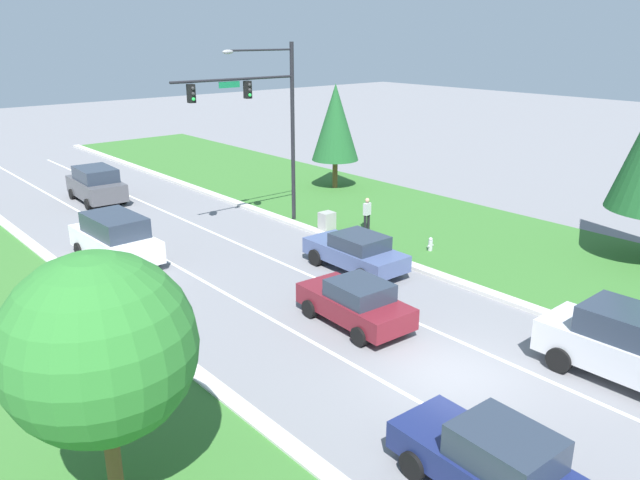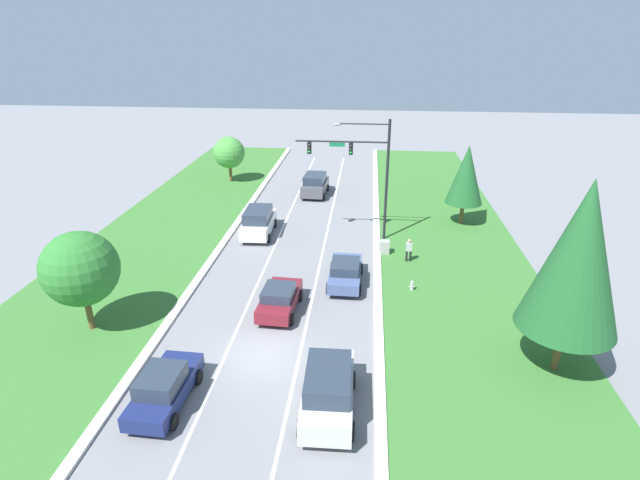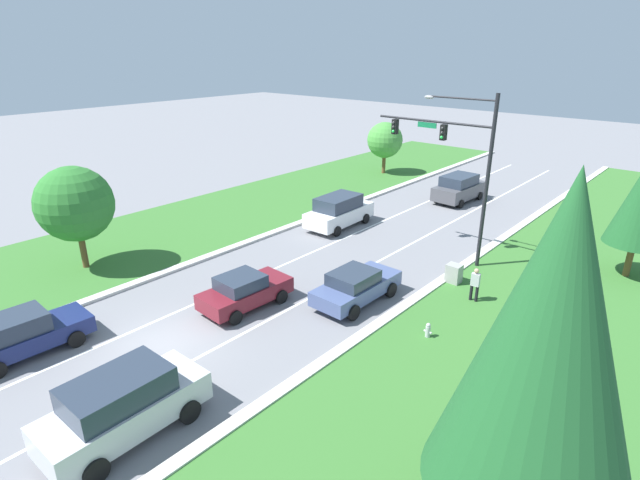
% 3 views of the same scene
% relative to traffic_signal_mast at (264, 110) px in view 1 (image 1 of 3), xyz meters
% --- Properties ---
extents(ground_plane, '(160.00, 160.00, 0.00)m').
position_rel_traffic_signal_mast_xyz_m(ground_plane, '(-4.42, -15.19, -5.84)').
color(ground_plane, slate).
extents(curb_strip_right, '(0.50, 90.00, 0.15)m').
position_rel_traffic_signal_mast_xyz_m(curb_strip_right, '(1.23, -15.19, -5.77)').
color(curb_strip_right, beige).
rests_on(curb_strip_right, ground_plane).
extents(curb_strip_left, '(0.50, 90.00, 0.15)m').
position_rel_traffic_signal_mast_xyz_m(curb_strip_left, '(-10.07, -15.19, -5.77)').
color(curb_strip_left, beige).
rests_on(curb_strip_left, ground_plane).
extents(grass_verge_right, '(10.00, 90.00, 0.08)m').
position_rel_traffic_signal_mast_xyz_m(grass_verge_right, '(6.48, -15.19, -5.80)').
color(grass_verge_right, '#38702D').
rests_on(grass_verge_right, ground_plane).
extents(lane_stripe_inner_left, '(0.14, 81.00, 0.01)m').
position_rel_traffic_signal_mast_xyz_m(lane_stripe_inner_left, '(-6.22, -15.19, -5.84)').
color(lane_stripe_inner_left, white).
rests_on(lane_stripe_inner_left, ground_plane).
extents(lane_stripe_inner_right, '(0.14, 81.00, 0.01)m').
position_rel_traffic_signal_mast_xyz_m(lane_stripe_inner_right, '(-2.62, -15.19, -5.84)').
color(lane_stripe_inner_right, white).
rests_on(lane_stripe_inner_right, ground_plane).
extents(traffic_signal_mast, '(6.67, 0.41, 8.95)m').
position_rel_traffic_signal_mast_xyz_m(traffic_signal_mast, '(0.00, 0.00, 0.00)').
color(traffic_signal_mast, black).
rests_on(traffic_signal_mast, ground_plane).
extents(silver_suv, '(2.29, 4.96, 2.11)m').
position_rel_traffic_signal_mast_xyz_m(silver_suv, '(-0.93, -18.62, -4.75)').
color(silver_suv, silver).
rests_on(silver_suv, ground_plane).
extents(burgundy_sedan, '(2.20, 4.30, 1.58)m').
position_rel_traffic_signal_mast_xyz_m(burgundy_sedan, '(-4.28, -10.99, -5.05)').
color(burgundy_sedan, maroon).
rests_on(burgundy_sedan, ground_plane).
extents(white_suv, '(2.33, 5.10, 2.06)m').
position_rel_traffic_signal_mast_xyz_m(white_suv, '(-7.84, 0.15, -4.80)').
color(white_suv, white).
rests_on(white_suv, ground_plane).
extents(slate_blue_sedan, '(2.13, 4.62, 1.58)m').
position_rel_traffic_signal_mast_xyz_m(slate_blue_sedan, '(-0.79, -7.34, -5.03)').
color(slate_blue_sedan, '#475684').
rests_on(slate_blue_sedan, ground_plane).
extents(graphite_suv, '(2.44, 4.74, 2.02)m').
position_rel_traffic_signal_mast_xyz_m(graphite_suv, '(-4.57, 10.45, -4.82)').
color(graphite_suv, '#4C4C51').
rests_on(graphite_suv, ground_plane).
extents(navy_sedan, '(2.12, 4.55, 1.71)m').
position_rel_traffic_signal_mast_xyz_m(navy_sedan, '(-7.80, -18.89, -5.00)').
color(navy_sedan, navy).
rests_on(navy_sedan, ground_plane).
extents(utility_cabinet, '(0.70, 0.60, 1.01)m').
position_rel_traffic_signal_mast_xyz_m(utility_cabinet, '(1.72, -2.66, -5.34)').
color(utility_cabinet, '#9E9E99').
rests_on(utility_cabinet, ground_plane).
extents(pedestrian, '(0.40, 0.26, 1.69)m').
position_rel_traffic_signal_mast_xyz_m(pedestrian, '(3.32, -3.82, -4.91)').
color(pedestrian, black).
rests_on(pedestrian, ground_plane).
extents(fire_hydrant, '(0.34, 0.20, 0.70)m').
position_rel_traffic_signal_mast_xyz_m(fire_hydrant, '(3.27, -7.92, -5.50)').
color(fire_hydrant, '#B7B7BC').
rests_on(fire_hydrant, ground_plane).
extents(oak_near_left_tree, '(3.84, 3.84, 5.49)m').
position_rel_traffic_signal_mast_xyz_m(oak_near_left_tree, '(-13.84, -13.75, -2.29)').
color(oak_near_left_tree, brown).
rests_on(oak_near_left_tree, ground_plane).
extents(conifer_far_right_tree, '(2.89, 2.89, 6.48)m').
position_rel_traffic_signal_mast_xyz_m(conifer_far_right_tree, '(8.03, 3.80, -1.70)').
color(conifer_far_right_tree, brown).
rests_on(conifer_far_right_tree, ground_plane).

